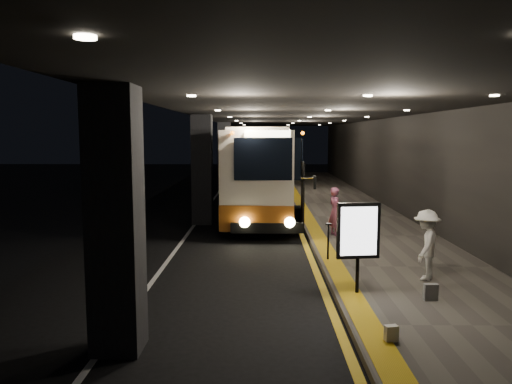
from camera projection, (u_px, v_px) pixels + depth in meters
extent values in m
plane|color=black|center=(234.00, 245.00, 16.36)|extent=(90.00, 90.00, 0.00)
cube|color=silver|center=(199.00, 219.00, 21.35)|extent=(0.12, 50.00, 0.01)
cube|color=gold|center=(295.00, 219.00, 21.30)|extent=(0.18, 50.00, 0.01)
cube|color=#514C44|center=(352.00, 218.00, 21.27)|extent=(4.50, 50.00, 0.15)
cube|color=gold|center=(307.00, 216.00, 21.28)|extent=(0.50, 50.00, 0.01)
cube|color=black|center=(407.00, 149.00, 20.91)|extent=(0.10, 50.00, 6.00)
cube|color=black|center=(116.00, 221.00, 8.18)|extent=(0.80, 0.80, 4.40)
cube|color=black|center=(202.00, 170.00, 20.10)|extent=(0.80, 0.80, 4.40)
cube|color=black|center=(224.00, 157.00, 32.02)|extent=(0.80, 0.80, 4.40)
cube|color=black|center=(300.00, 111.00, 20.77)|extent=(9.00, 50.00, 0.40)
cube|color=beige|center=(266.00, 169.00, 22.19)|extent=(3.19, 12.00, 3.36)
cube|color=#904D14|center=(266.00, 197.00, 22.33)|extent=(3.21, 12.02, 0.89)
cube|color=black|center=(267.00, 159.00, 16.18)|extent=(2.18, 0.19, 1.39)
cube|color=black|center=(267.00, 228.00, 16.52)|extent=(2.43, 0.40, 0.35)
cylinder|color=black|center=(237.00, 218.00, 18.65)|extent=(0.28, 0.99, 0.99)
cylinder|color=black|center=(296.00, 218.00, 18.62)|extent=(0.28, 0.99, 0.99)
cylinder|color=black|center=(244.00, 194.00, 26.31)|extent=(0.28, 0.99, 0.99)
cylinder|color=black|center=(286.00, 194.00, 26.29)|extent=(0.28, 0.99, 0.99)
sphere|color=#FFEAA5|center=(245.00, 222.00, 16.41)|extent=(0.36, 0.36, 0.36)
sphere|color=#FFEAA5|center=(290.00, 222.00, 16.40)|extent=(0.36, 0.36, 0.36)
cube|color=#FFF2BF|center=(267.00, 134.00, 16.07)|extent=(1.48, 0.14, 0.22)
cube|color=beige|center=(265.00, 157.00, 33.88)|extent=(2.93, 12.22, 3.44)
cube|color=#904D14|center=(265.00, 175.00, 34.03)|extent=(2.95, 12.24, 0.91)
cube|color=black|center=(266.00, 148.00, 27.74)|extent=(2.23, 0.13, 1.42)
cube|color=black|center=(266.00, 189.00, 28.08)|extent=(2.49, 0.33, 0.35)
cylinder|color=black|center=(247.00, 186.00, 30.26)|extent=(0.28, 1.01, 1.01)
cylinder|color=black|center=(284.00, 186.00, 30.24)|extent=(0.28, 1.01, 1.01)
cylinder|color=black|center=(250.00, 175.00, 38.10)|extent=(0.28, 1.01, 1.01)
cylinder|color=black|center=(280.00, 175.00, 38.07)|extent=(0.28, 1.01, 1.01)
cube|color=beige|center=(263.00, 151.00, 46.77)|extent=(3.19, 12.09, 3.39)
cube|color=#904D14|center=(263.00, 164.00, 46.92)|extent=(3.21, 12.11, 0.90)
cube|color=black|center=(263.00, 144.00, 40.71)|extent=(2.19, 0.19, 1.40)
cube|color=black|center=(263.00, 172.00, 41.06)|extent=(2.45, 0.39, 0.35)
cylinder|color=black|center=(250.00, 171.00, 43.20)|extent=(0.28, 1.00, 1.00)
cylinder|color=black|center=(276.00, 171.00, 43.18)|extent=(0.28, 1.00, 1.00)
cylinder|color=black|center=(252.00, 165.00, 50.93)|extent=(0.28, 1.00, 1.00)
cylinder|color=black|center=(274.00, 165.00, 50.91)|extent=(0.28, 1.00, 1.00)
imported|color=#AB4F74|center=(335.00, 211.00, 17.20)|extent=(0.57, 0.70, 1.66)
imported|color=white|center=(426.00, 245.00, 11.91)|extent=(0.97, 1.20, 1.69)
cube|color=black|center=(431.00, 292.00, 10.45)|extent=(0.30, 0.15, 0.35)
cube|color=white|center=(391.00, 333.00, 8.39)|extent=(0.24, 0.17, 0.27)
cylinder|color=black|center=(357.00, 276.00, 10.92)|extent=(0.08, 0.08, 0.78)
cube|color=black|center=(358.00, 231.00, 10.80)|extent=(0.95, 0.22, 1.22)
cube|color=white|center=(359.00, 231.00, 10.74)|extent=(0.80, 0.12, 1.06)
cylinder|color=black|center=(328.00, 242.00, 13.83)|extent=(0.05, 0.05, 1.01)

